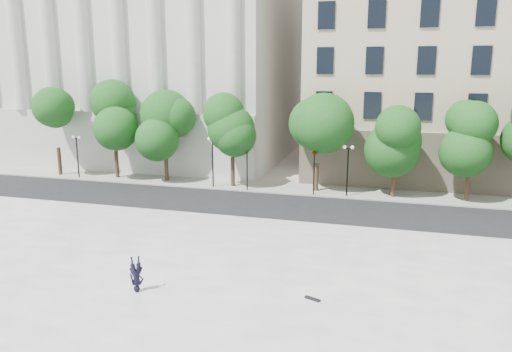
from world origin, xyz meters
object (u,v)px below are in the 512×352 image
object	(u,v)px
traffic_light_west	(247,148)
traffic_light_east	(314,150)
person_lying	(137,287)
skateboard	(312,299)

from	to	relation	value
traffic_light_west	traffic_light_east	distance (m)	5.59
traffic_light_west	traffic_light_east	xyz separation A→B (m)	(5.59, 0.00, 0.03)
person_lying	skateboard	size ratio (longest dim) A/B	2.27
skateboard	traffic_light_west	bearing A→B (deg)	135.62
traffic_light_west	traffic_light_east	size ratio (longest dim) A/B	0.99
traffic_light_west	person_lying	xyz separation A→B (m)	(0.92, -20.34, -3.02)
traffic_light_east	person_lying	bearing A→B (deg)	-102.93
traffic_light_west	traffic_light_east	bearing A→B (deg)	0.00
traffic_light_west	person_lying	world-z (taller)	traffic_light_west
traffic_light_east	skateboard	world-z (taller)	traffic_light_east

